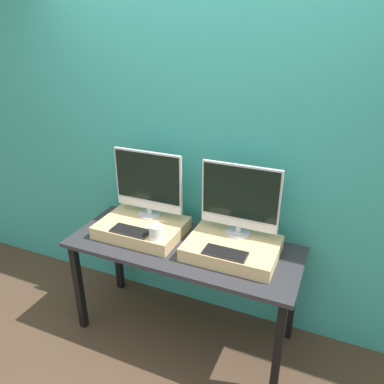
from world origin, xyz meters
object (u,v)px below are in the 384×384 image
(mug, at_px, (156,232))
(keyboard_right, at_px, (225,253))
(keyboard_left, at_px, (131,231))
(monitor_right, at_px, (240,199))
(monitor_left, at_px, (148,183))

(mug, height_order, keyboard_right, mug)
(keyboard_left, relative_size, monitor_right, 0.52)
(mug, relative_size, monitor_right, 0.18)
(mug, bearing_deg, keyboard_left, 180.00)
(mug, bearing_deg, monitor_left, 126.51)
(keyboard_left, distance_m, monitor_right, 0.78)
(monitor_right, bearing_deg, monitor_left, 180.00)
(monitor_left, height_order, mug, monitor_left)
(monitor_left, height_order, keyboard_left, monitor_left)
(monitor_left, distance_m, monitor_right, 0.68)
(keyboard_left, xyz_separation_m, monitor_right, (0.68, 0.27, 0.25))
(monitor_left, relative_size, monitor_right, 1.00)
(monitor_left, relative_size, keyboard_left, 1.92)
(monitor_left, bearing_deg, mug, -53.49)
(monitor_left, relative_size, mug, 5.57)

